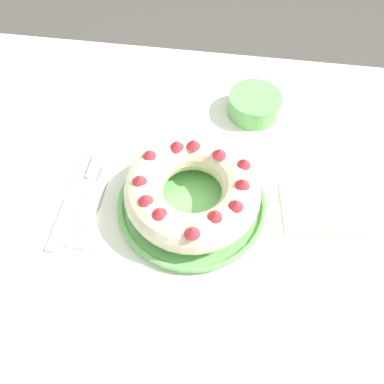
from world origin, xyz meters
name	(u,v)px	position (x,y,z in m)	size (l,w,h in m)	color
ground_plane	(188,310)	(0.00, 0.00, 0.00)	(8.00, 8.00, 0.00)	#4C4742
dining_table	(185,227)	(0.00, 0.00, 0.64)	(1.23, 0.98, 0.74)	silver
serving_dish	(192,205)	(0.02, 0.00, 0.75)	(0.29, 0.29, 0.02)	#6BB760
bundt_cake	(192,192)	(0.02, 0.00, 0.79)	(0.26, 0.26, 0.09)	beige
fork	(87,191)	(-0.20, 0.00, 0.74)	(0.02, 0.22, 0.01)	white
serving_knife	(68,203)	(-0.23, -0.03, 0.74)	(0.02, 0.25, 0.01)	white
cake_knife	(93,210)	(-0.18, -0.04, 0.74)	(0.02, 0.20, 0.01)	white
side_bowl	(254,105)	(0.12, 0.28, 0.76)	(0.12, 0.12, 0.05)	#6BB760
napkin	(322,209)	(0.27, 0.03, 0.74)	(0.16, 0.11, 0.00)	beige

